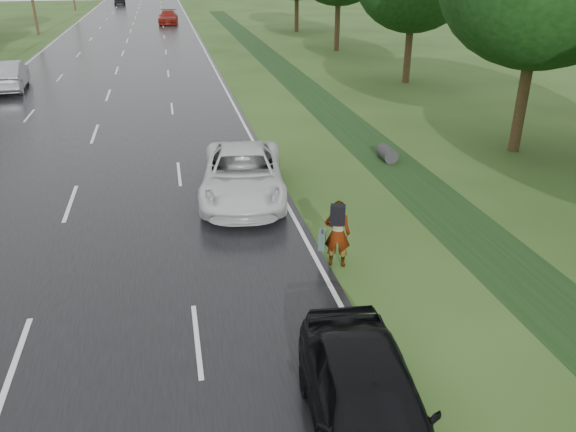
% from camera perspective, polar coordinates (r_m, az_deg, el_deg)
% --- Properties ---
extents(ground, '(220.00, 220.00, 0.00)m').
position_cam_1_polar(ground, '(12.41, -25.99, -13.44)').
color(ground, '#294217').
rests_on(ground, ground).
extents(road, '(14.00, 180.00, 0.04)m').
position_cam_1_polar(road, '(55.14, -16.16, 16.33)').
color(road, black).
rests_on(road, ground).
extents(edge_stripe_east, '(0.12, 180.00, 0.01)m').
position_cam_1_polar(edge_stripe_east, '(55.14, -8.87, 16.99)').
color(edge_stripe_east, silver).
rests_on(edge_stripe_east, road).
extents(edge_stripe_west, '(0.12, 180.00, 0.01)m').
position_cam_1_polar(edge_stripe_west, '(55.95, -23.30, 15.48)').
color(edge_stripe_west, silver).
rests_on(edge_stripe_west, road).
extents(center_line, '(0.12, 180.00, 0.01)m').
position_cam_1_polar(center_line, '(55.14, -16.16, 16.35)').
color(center_line, silver).
rests_on(center_line, road).
extents(drainage_ditch, '(2.20, 120.00, 0.56)m').
position_cam_1_polar(drainage_ditch, '(30.28, 3.92, 11.02)').
color(drainage_ditch, black).
rests_on(drainage_ditch, ground).
extents(pedestrian, '(0.87, 0.89, 1.79)m').
position_cam_1_polar(pedestrian, '(14.06, 4.95, -1.70)').
color(pedestrian, '#A5998C').
rests_on(pedestrian, ground).
extents(white_pickup, '(3.35, 5.94, 1.57)m').
position_cam_1_polar(white_pickup, '(18.23, -4.61, 4.28)').
color(white_pickup, silver).
rests_on(white_pickup, road).
extents(dark_sedan, '(2.29, 4.76, 1.57)m').
position_cam_1_polar(dark_sedan, '(9.30, 8.26, -18.51)').
color(dark_sedan, black).
rests_on(dark_sedan, road).
extents(silver_sedan, '(2.26, 5.35, 1.72)m').
position_cam_1_polar(silver_sedan, '(37.90, -26.59, 12.66)').
color(silver_sedan, gray).
rests_on(silver_sedan, road).
extents(far_car_red, '(2.53, 5.42, 1.53)m').
position_cam_1_polar(far_car_red, '(72.47, -12.08, 19.15)').
color(far_car_red, maroon).
rests_on(far_car_red, road).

